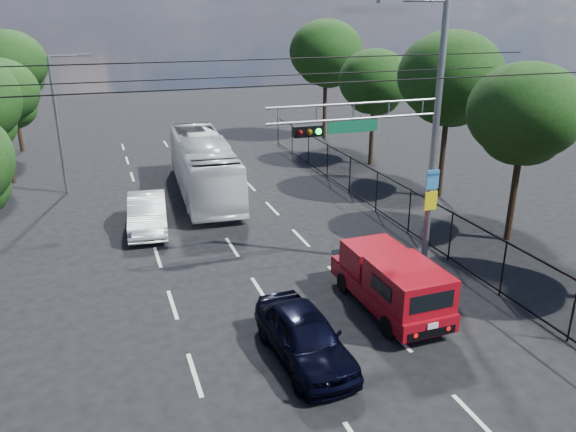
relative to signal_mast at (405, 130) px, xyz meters
name	(u,v)px	position (x,y,z in m)	size (l,w,h in m)	color
lane_markings	(221,230)	(-5.28, 6.01, -5.24)	(6.12, 38.00, 0.01)	beige
signal_mast	(405,130)	(0.00, 0.00, 0.00)	(6.43, 0.39, 9.50)	slate
streetlight_left	(61,118)	(-11.62, 14.01, -1.30)	(2.09, 0.22, 7.08)	slate
utility_wires	(248,74)	(-5.28, 0.84, 1.99)	(22.00, 5.04, 0.74)	black
fence_right	(396,202)	(2.32, 4.18, -4.21)	(0.06, 34.03, 2.00)	black
tree_right_b	(524,120)	(5.93, 1.03, -0.19)	(4.50, 4.50, 7.31)	black
tree_right_c	(450,84)	(6.53, 7.03, 0.49)	(5.10, 5.10, 8.29)	black
tree_right_d	(374,86)	(6.13, 14.03, -0.39)	(4.32, 4.32, 7.02)	black
tree_right_e	(326,57)	(6.33, 22.03, 0.69)	(5.28, 5.28, 8.58)	black
tree_left_e	(9,68)	(-14.87, 25.03, 0.29)	(4.92, 4.92, 7.99)	black
red_pickup	(391,281)	(-1.70, -2.61, -4.22)	(1.98, 5.18, 1.91)	black
navy_hatchback	(304,336)	(-5.28, -4.28, -4.51)	(1.73, 4.29, 1.46)	black
white_bus	(203,166)	(-4.90, 11.54, -3.74)	(2.52, 10.77, 3.00)	silver
white_van	(147,213)	(-8.28, 7.18, -4.48)	(1.61, 4.60, 1.52)	white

